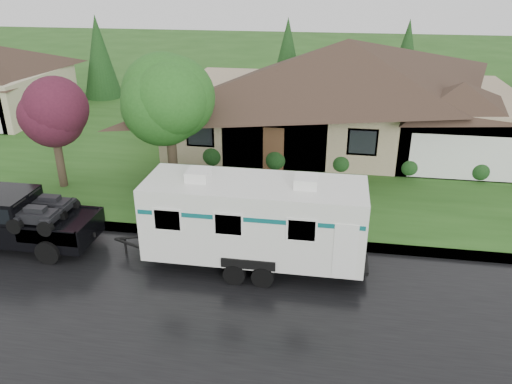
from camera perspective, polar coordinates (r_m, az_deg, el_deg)
ground at (r=16.27m, az=2.13°, el=-9.62°), size 140.00×140.00×0.00m
road at (r=14.66m, az=1.10°, el=-13.88°), size 140.00×8.00×0.01m
curb at (r=18.14m, az=3.05°, el=-5.53°), size 140.00×0.50×0.15m
lawn at (r=29.87m, az=5.86°, el=6.47°), size 140.00×26.00×0.15m
house_main at (r=27.84m, az=10.82°, el=12.37°), size 19.44×10.80×6.90m
tree_left_green at (r=20.72m, az=-9.99°, el=10.37°), size 3.57×3.57×5.91m
tree_red at (r=23.05m, az=-22.29°, el=8.23°), size 2.87×2.87×4.74m
shrub_row at (r=24.25m, az=9.71°, el=3.49°), size 13.60×1.00×1.00m
pickup_truck at (r=19.61m, az=-26.49°, el=-2.58°), size 5.96×2.27×1.99m
travel_trailer at (r=15.97m, az=-0.17°, el=-3.01°), size 7.36×2.58×3.30m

